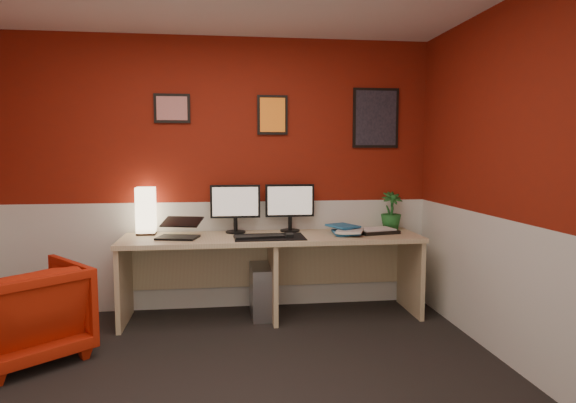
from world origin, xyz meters
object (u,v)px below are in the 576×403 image
object	(u,v)px
monitor_right	(290,200)
monitor_left	(235,201)
laptop	(178,226)
potted_plant	(391,211)
pc_tower	(262,291)
shoji_lamp	(146,212)
zen_tray	(376,231)
armchair	(24,313)
desk	(273,277)

from	to	relation	value
monitor_right	monitor_left	bearing A→B (deg)	-178.14
laptop	monitor_left	bearing A→B (deg)	40.68
laptop	potted_plant	world-z (taller)	potted_plant
potted_plant	pc_tower	xyz separation A→B (m)	(-1.24, -0.16, -0.68)
shoji_lamp	pc_tower	size ratio (longest dim) A/B	0.89
monitor_left	pc_tower	size ratio (longest dim) A/B	1.29
monitor_left	potted_plant	bearing A→B (deg)	0.30
zen_tray	armchair	bearing A→B (deg)	-165.58
shoji_lamp	laptop	xyz separation A→B (m)	(0.30, -0.25, -0.09)
monitor_left	pc_tower	xyz separation A→B (m)	(0.23, -0.15, -0.80)
desk	laptop	xyz separation A→B (m)	(-0.81, -0.04, 0.47)
monitor_left	monitor_right	bearing A→B (deg)	1.86
shoji_lamp	monitor_right	world-z (taller)	monitor_right
laptop	monitor_right	bearing A→B (deg)	29.16
laptop	potted_plant	distance (m)	1.98
pc_tower	armchair	size ratio (longest dim) A/B	0.60
armchair	zen_tray	bearing A→B (deg)	154.57
laptop	zen_tray	xyz separation A→B (m)	(1.76, 0.06, -0.09)
zen_tray	pc_tower	world-z (taller)	zen_tray
laptop	pc_tower	bearing A→B (deg)	21.57
desk	armchair	distance (m)	1.94
armchair	laptop	bearing A→B (deg)	172.93
shoji_lamp	potted_plant	bearing A→B (deg)	-0.11
monitor_left	pc_tower	world-z (taller)	monitor_left
monitor_right	armchair	distance (m)	2.30
monitor_right	shoji_lamp	bearing A→B (deg)	-179.82
desk	monitor_left	distance (m)	0.76
monitor_left	monitor_right	world-z (taller)	same
desk	armchair	xyz separation A→B (m)	(-1.82, -0.69, -0.03)
potted_plant	shoji_lamp	bearing A→B (deg)	179.89
laptop	zen_tray	world-z (taller)	laptop
desk	shoji_lamp	size ratio (longest dim) A/B	6.50
laptop	monitor_right	size ratio (longest dim) A/B	0.57
monitor_left	monitor_right	xyz separation A→B (m)	(0.50, 0.02, 0.00)
armchair	pc_tower	bearing A→B (deg)	163.21
monitor_left	armchair	world-z (taller)	monitor_left
monitor_right	potted_plant	xyz separation A→B (m)	(0.96, -0.01, -0.11)
zen_tray	pc_tower	xyz separation A→B (m)	(-1.04, 0.03, -0.52)
desk	zen_tray	bearing A→B (deg)	1.51
monitor_left	pc_tower	bearing A→B (deg)	-33.87
zen_tray	monitor_left	bearing A→B (deg)	171.95
monitor_right	potted_plant	bearing A→B (deg)	-0.51
shoji_lamp	monitor_right	bearing A→B (deg)	0.18
desk	pc_tower	bearing A→B (deg)	150.00
zen_tray	armchair	distance (m)	2.88
shoji_lamp	potted_plant	xyz separation A→B (m)	(2.25, -0.00, -0.02)
desk	potted_plant	bearing A→B (deg)	10.45
desk	shoji_lamp	bearing A→B (deg)	168.94
monitor_left	potted_plant	size ratio (longest dim) A/B	1.63
zen_tray	pc_tower	distance (m)	1.16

